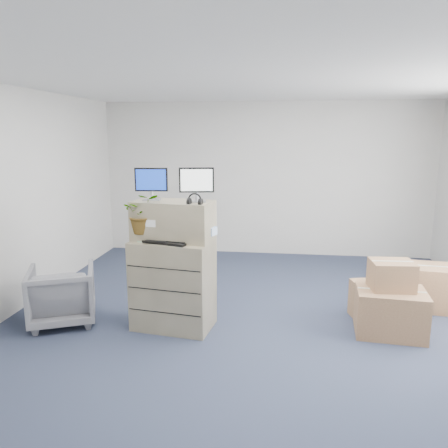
{
  "coord_description": "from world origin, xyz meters",
  "views": [
    {
      "loc": [
        0.29,
        -4.55,
        2.21
      ],
      "look_at": [
        -0.37,
        0.4,
        1.18
      ],
      "focal_mm": 35.0,
      "sensor_mm": 36.0,
      "label": 1
    }
  ],
  "objects": [
    {
      "name": "potted_plant",
      "position": [
        -1.24,
        0.08,
        1.29
      ],
      "size": [
        0.52,
        0.55,
        0.44
      ],
      "rotation": [
        0.0,
        0.0,
        -0.14
      ],
      "color": "#96B390",
      "rests_on": "filing_cabinet_lower"
    },
    {
      "name": "filing_cabinet_upper",
      "position": [
        -0.91,
        0.16,
        1.26
      ],
      "size": [
        0.94,
        0.57,
        0.44
      ],
      "primitive_type": "cube",
      "rotation": [
        0.0,
        0.0,
        -0.14
      ],
      "color": "#83775A",
      "rests_on": "filing_cabinet_lower"
    },
    {
      "name": "ground",
      "position": [
        0.0,
        0.0,
        0.0
      ],
      "size": [
        7.0,
        7.0,
        0.0
      ],
      "primitive_type": "plane",
      "color": "#242D41",
      "rests_on": "ground"
    },
    {
      "name": "cardboard_boxes",
      "position": [
        1.8,
        0.63,
        0.29
      ],
      "size": [
        1.58,
        1.44,
        0.83
      ],
      "color": "brown",
      "rests_on": "ground"
    },
    {
      "name": "external_drive",
      "position": [
        -0.61,
        0.16,
        1.07
      ],
      "size": [
        0.23,
        0.19,
        0.06
      ],
      "primitive_type": "cube",
      "rotation": [
        0.0,
        0.0,
        -0.16
      ],
      "color": "black",
      "rests_on": "filing_cabinet_lower"
    },
    {
      "name": "mouse",
      "position": [
        -0.57,
        -0.03,
        1.05
      ],
      "size": [
        0.1,
        0.06,
        0.03
      ],
      "primitive_type": "ellipsoid",
      "rotation": [
        0.0,
        0.0,
        0.04
      ],
      "color": "silver",
      "rests_on": "filing_cabinet_lower"
    },
    {
      "name": "tissue_box",
      "position": [
        -0.55,
        0.2,
        1.14
      ],
      "size": [
        0.27,
        0.2,
        0.09
      ],
      "primitive_type": "cube",
      "rotation": [
        0.0,
        0.0,
        -0.35
      ],
      "color": "#3E74D3",
      "rests_on": "external_drive"
    },
    {
      "name": "monitor_right",
      "position": [
        -0.64,
        0.14,
        1.69
      ],
      "size": [
        0.38,
        0.18,
        0.38
      ],
      "rotation": [
        0.0,
        0.0,
        0.18
      ],
      "color": "#99999E",
      "rests_on": "filing_cabinet_upper"
    },
    {
      "name": "wall_back",
      "position": [
        0.0,
        3.51,
        1.4
      ],
      "size": [
        6.0,
        0.02,
        2.8
      ],
      "primitive_type": "cube",
      "color": "silver",
      "rests_on": "ground"
    },
    {
      "name": "filing_cabinet_lower",
      "position": [
        -0.92,
        0.11,
        0.52
      ],
      "size": [
        0.96,
        0.66,
        1.04
      ],
      "primitive_type": "cube",
      "rotation": [
        0.0,
        0.0,
        -0.14
      ],
      "color": "#83775A",
      "rests_on": "ground"
    },
    {
      "name": "office_chair",
      "position": [
        -2.26,
        0.06,
        0.38
      ],
      "size": [
        0.94,
        0.92,
        0.75
      ],
      "primitive_type": "imported",
      "rotation": [
        0.0,
        0.0,
        3.55
      ],
      "color": "slate",
      "rests_on": "ground"
    },
    {
      "name": "monitor_left",
      "position": [
        -1.16,
        0.19,
        1.68
      ],
      "size": [
        0.37,
        0.16,
        0.37
      ],
      "rotation": [
        0.0,
        0.0,
        0.1
      ],
      "color": "#99999E",
      "rests_on": "filing_cabinet_upper"
    },
    {
      "name": "phone_dock",
      "position": [
        -0.93,
        0.18,
        1.08
      ],
      "size": [
        0.06,
        0.05,
        0.13
      ],
      "rotation": [
        0.0,
        0.0,
        -0.14
      ],
      "color": "silver",
      "rests_on": "filing_cabinet_lower"
    },
    {
      "name": "water_bottle",
      "position": [
        -0.84,
        0.15,
        1.16
      ],
      "size": [
        0.07,
        0.07,
        0.24
      ],
      "primitive_type": "cylinder",
      "color": "gray",
      "rests_on": "filing_cabinet_lower"
    },
    {
      "name": "headphones",
      "position": [
        -0.62,
        -0.03,
        1.52
      ],
      "size": [
        0.16,
        0.04,
        0.16
      ],
      "primitive_type": "torus",
      "rotation": [
        1.57,
        0.0,
        -0.14
      ],
      "color": "black",
      "rests_on": "filing_cabinet_upper"
    },
    {
      "name": "keyboard",
      "position": [
        -0.95,
        -0.0,
        1.05
      ],
      "size": [
        0.55,
        0.35,
        0.03
      ],
      "primitive_type": "cube",
      "rotation": [
        0.0,
        0.0,
        -0.29
      ],
      "color": "black",
      "rests_on": "filing_cabinet_lower"
    }
  ]
}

